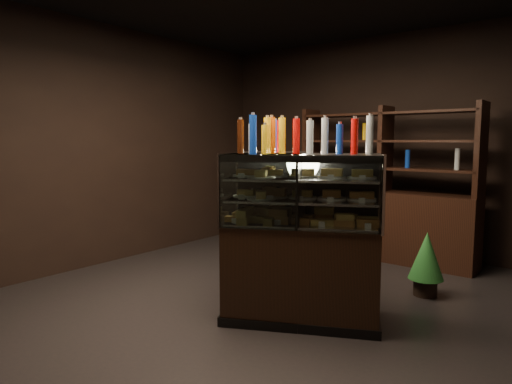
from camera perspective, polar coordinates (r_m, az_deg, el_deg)
ground at (r=4.73m, az=3.03°, el=-12.79°), size 5.00×5.00×0.00m
room_shell at (r=4.48m, az=3.18°, el=11.37°), size 5.02×5.02×3.01m
display_case at (r=4.20m, az=3.72°, el=-8.32°), size 1.77×1.49×1.45m
food_display at (r=4.09m, az=3.73°, el=0.01°), size 1.39×1.18×0.45m
bottles_top at (r=4.07m, az=3.86°, el=6.85°), size 1.23×1.04×0.30m
potted_conifer at (r=4.91m, az=20.54°, el=-7.34°), size 0.34×0.34×0.74m
back_shelving at (r=6.24m, az=15.64°, el=-2.55°), size 2.37×0.52×2.00m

